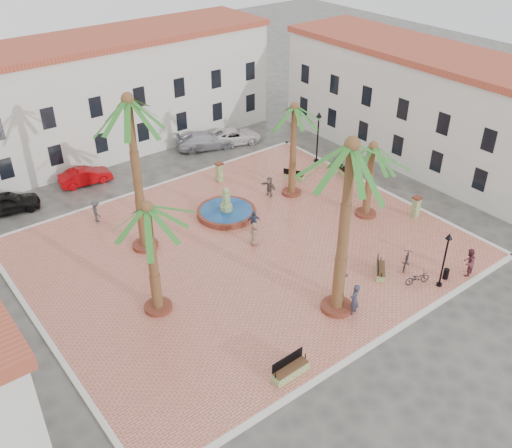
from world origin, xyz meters
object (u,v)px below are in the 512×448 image
at_px(pedestrian_north, 96,211).
at_px(car_silver, 206,140).
at_px(bench_ne, 293,176).
at_px(litter_bin, 446,274).
at_px(lamppost_s, 446,251).
at_px(palm_sw, 148,221).
at_px(cyclist_b, 469,262).
at_px(pedestrian_fountain_a, 255,234).
at_px(bollard_se, 340,285).
at_px(cyclist_a, 354,299).
at_px(bollard_n, 219,172).
at_px(pedestrian_fountain_b, 254,222).
at_px(lamppost_e, 318,128).
at_px(fountain, 226,211).
at_px(bench_e, 346,174).
at_px(car_red, 85,176).
at_px(bicycle_b, 406,260).
at_px(car_black, 7,203).
at_px(palm_nw, 129,116).
at_px(palm_e, 372,156).
at_px(palm_ne, 294,117).
at_px(bench_se, 380,270).
at_px(bench_s, 290,370).
at_px(car_white, 234,136).
at_px(palm_s, 350,164).
at_px(pedestrian_east, 269,187).
at_px(bollard_e, 416,207).
at_px(bicycle_a, 417,278).

bearing_deg(pedestrian_north, car_silver, -63.21).
distance_m(bench_ne, litter_bin, 15.26).
bearing_deg(lamppost_s, pedestrian_north, 123.93).
xyz_separation_m(palm_sw, cyclist_b, (16.13, -8.57, -4.79)).
bearing_deg(pedestrian_fountain_a, cyclist_b, -94.59).
relative_size(bollard_se, cyclist_a, 0.81).
xyz_separation_m(palm_sw, bench_ne, (16.11, 7.16, -5.44)).
xyz_separation_m(bollard_n, pedestrian_fountain_b, (-2.41, -7.49, 0.01)).
bearing_deg(palm_sw, lamppost_e, 23.03).
xyz_separation_m(fountain, bench_e, (10.85, -1.02, -0.02)).
relative_size(palm_sw, bench_ne, 4.09).
xyz_separation_m(fountain, car_red, (-5.76, 10.73, 0.22)).
bearing_deg(bicycle_b, car_black, 9.02).
bearing_deg(palm_nw, cyclist_b, -46.36).
distance_m(palm_nw, bicycle_b, 18.40).
xyz_separation_m(palm_nw, car_black, (-5.51, 10.11, -8.28)).
height_order(palm_e, pedestrian_fountain_a, palm_e).
height_order(palm_ne, pedestrian_north, palm_ne).
height_order(bench_ne, car_black, car_black).
bearing_deg(pedestrian_fountain_a, car_silver, 25.37).
distance_m(palm_nw, bollard_se, 15.20).
height_order(bench_se, lamppost_s, lamppost_s).
bearing_deg(bench_ne, car_black, 36.37).
bearing_deg(palm_nw, litter_bin, -48.12).
bearing_deg(palm_nw, palm_sw, -112.11).
xyz_separation_m(bench_s, car_black, (-5.71, 24.12, 0.31)).
bearing_deg(palm_ne, car_white, 77.74).
bearing_deg(palm_s, pedestrian_fountain_a, 87.79).
bearing_deg(car_white, palm_nw, 145.17).
bearing_deg(bench_e, car_silver, 39.66).
xyz_separation_m(lamppost_s, pedestrian_east, (-1.09, 14.45, -1.69)).
distance_m(lamppost_s, pedestrian_fountain_b, 12.37).
xyz_separation_m(palm_nw, palm_e, (14.17, -5.91, -4.37)).
relative_size(palm_ne, car_silver, 1.40).
bearing_deg(palm_s, bollard_n, 77.89).
bearing_deg(car_white, bench_s, 169.80).
distance_m(litter_bin, pedestrian_fountain_b, 12.47).
xyz_separation_m(litter_bin, car_silver, (-0.75, 24.51, 0.26)).
bearing_deg(bollard_e, pedestrian_fountain_a, 159.41).
distance_m(palm_sw, pedestrian_fountain_b, 10.57).
bearing_deg(bench_ne, car_white, -32.91).
relative_size(bicycle_a, car_black, 0.35).
bearing_deg(palm_s, car_silver, 74.37).
height_order(palm_ne, lamppost_s, palm_ne).
height_order(fountain, lamppost_e, lamppost_e).
bearing_deg(car_silver, pedestrian_north, 133.27).
relative_size(palm_sw, palm_ne, 0.96).
xyz_separation_m(palm_s, bench_se, (4.31, 0.66, -8.60)).
bearing_deg(bench_s, palm_nw, 89.48).
height_order(bench_e, car_silver, car_silver).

